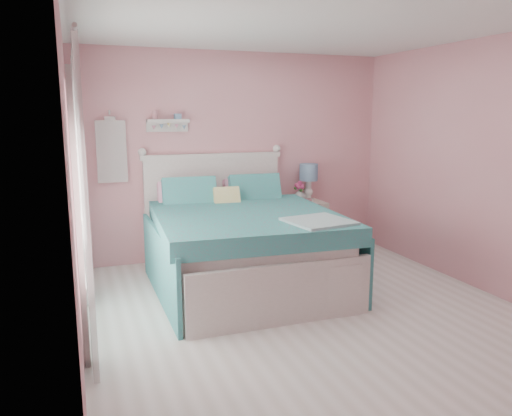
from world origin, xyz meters
TOP-DOWN VIEW (x-y plane):
  - floor at (0.00, 0.00)m, footprint 4.50×4.50m
  - room_shell at (0.00, 0.00)m, footprint 4.50×4.50m
  - bed at (-0.33, 1.09)m, footprint 1.93×2.37m
  - nightstand at (0.87, 1.99)m, footprint 0.48×0.47m
  - table_lamp at (0.95, 2.08)m, footprint 0.24×0.24m
  - vase at (0.80, 2.04)m, footprint 0.18×0.18m
  - teacup at (0.83, 1.82)m, footprint 0.10×0.10m
  - roses at (0.80, 2.03)m, footprint 0.14×0.11m
  - wall_shelf at (-0.89, 2.19)m, footprint 0.50×0.15m
  - hanging_dress at (-1.55, 2.18)m, footprint 0.34×0.03m
  - french_door at (-1.97, 0.40)m, footprint 0.04×1.32m
  - curtain_near at (-1.92, -0.34)m, footprint 0.04×0.40m
  - curtain_far at (-1.92, 1.14)m, footprint 0.04×0.40m

SIDE VIEW (x-z plane):
  - floor at x=0.00m, z-range 0.00..0.00m
  - nightstand at x=0.87m, z-range 0.00..0.70m
  - bed at x=-0.33m, z-range -0.24..1.10m
  - teacup at x=0.83m, z-range 0.69..0.76m
  - vase at x=0.80m, z-range 0.69..0.87m
  - roses at x=0.80m, z-range 0.84..0.96m
  - table_lamp at x=0.95m, z-range 0.79..1.28m
  - french_door at x=-1.97m, z-range -0.01..2.15m
  - curtain_near at x=-1.92m, z-range 0.02..2.34m
  - curtain_far at x=-1.92m, z-range 0.02..2.34m
  - hanging_dress at x=-1.55m, z-range 1.04..1.76m
  - room_shell at x=0.00m, z-range -0.67..3.83m
  - wall_shelf at x=-0.89m, z-range 1.61..1.86m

